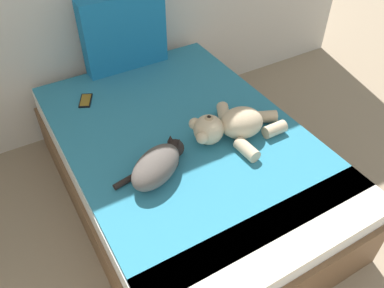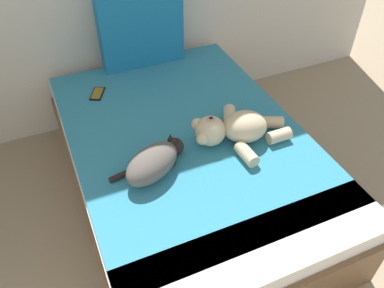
# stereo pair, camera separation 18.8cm
# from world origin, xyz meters

# --- Properties ---
(ground_plane) EXTENTS (9.72, 9.72, 0.00)m
(ground_plane) POSITION_xyz_m (1.94, 1.89, 0.00)
(ground_plane) COLOR gray
(bed) EXTENTS (1.36, 1.97, 0.52)m
(bed) POSITION_xyz_m (1.69, 2.73, 0.26)
(bed) COLOR brown
(bed) RESTS_ON ground_plane
(patterned_cushion) EXTENTS (0.59, 0.13, 0.53)m
(patterned_cushion) POSITION_xyz_m (1.72, 3.62, 0.78)
(patterned_cushion) COLOR #1972AD
(patterned_cushion) RESTS_ON bed
(cat) EXTENTS (0.44, 0.34, 0.15)m
(cat) POSITION_xyz_m (1.42, 2.53, 0.59)
(cat) COLOR #59514C
(cat) RESTS_ON bed
(teddy_bear) EXTENTS (0.58, 0.49, 0.19)m
(teddy_bear) POSITION_xyz_m (1.93, 2.59, 0.60)
(teddy_bear) COLOR beige
(teddy_bear) RESTS_ON bed
(cell_phone) EXTENTS (0.13, 0.16, 0.01)m
(cell_phone) POSITION_xyz_m (1.31, 3.35, 0.52)
(cell_phone) COLOR black
(cell_phone) RESTS_ON bed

